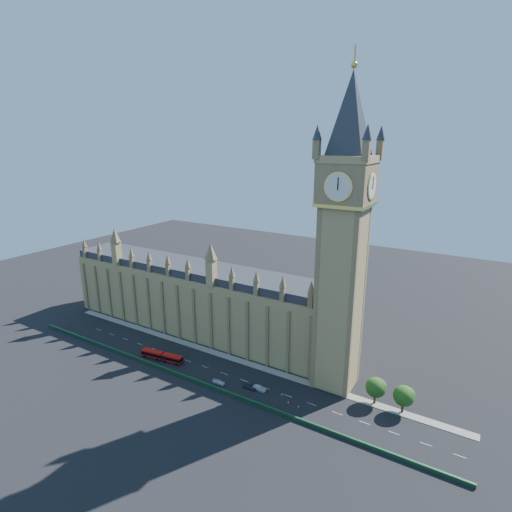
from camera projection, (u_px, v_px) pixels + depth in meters
The scene contains 15 objects.
ground at pixel (215, 370), 137.03m from camera, with size 400.00×400.00×0.00m, color black.
palace_westminster at pixel (196, 298), 163.67m from camera, with size 120.00×20.00×28.00m.
elizabeth_tower at pixel (345, 218), 114.80m from camera, with size 20.59×20.59×105.00m.
bridge_parapet at pixel (198, 382), 129.44m from camera, with size 160.00×0.60×1.20m, color #1E4C2D.
kerb_north at pixel (230, 358), 144.85m from camera, with size 160.00×3.00×0.16m, color gray.
tree_east_near at pixel (377, 387), 118.09m from camera, with size 6.00×6.00×8.50m.
tree_east_far at pixel (405, 396), 114.16m from camera, with size 6.00×6.00×8.50m.
red_bus at pixel (162, 356), 143.13m from camera, with size 16.61×4.57×2.79m.
car_grey at pixel (250, 386), 126.80m from camera, with size 1.87×4.64×1.58m, color #404247.
car_silver at pixel (259, 388), 125.78m from camera, with size 1.54×4.41×1.45m, color #ADB1B5.
car_white at pixel (219, 382), 129.08m from camera, with size 1.76×4.34×1.26m, color silver.
cone_a at pixel (256, 386), 127.37m from camera, with size 0.45×0.45×0.68m.
cone_b at pixel (288, 402), 119.64m from camera, with size 0.52×0.52×0.67m.
cone_c at pixel (298, 407), 117.55m from camera, with size 0.61×0.61×0.73m.
cone_d at pixel (282, 395), 123.21m from camera, with size 0.53×0.53×0.80m.
Camera 1 is at (74.13, -96.48, 75.64)m, focal length 28.00 mm.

